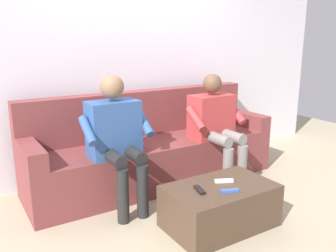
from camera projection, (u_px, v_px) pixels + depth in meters
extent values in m
plane|color=tan|center=(193.00, 208.00, 3.17)|extent=(8.00, 8.00, 0.00)
cube|color=silver|center=(130.00, 56.00, 3.84)|extent=(5.62, 0.06, 2.56)
cube|color=brown|center=(159.00, 164.00, 3.61)|extent=(2.27, 0.56, 0.46)
cube|color=brown|center=(142.00, 133.00, 3.85)|extent=(2.58, 0.18, 0.93)
cube|color=brown|center=(247.00, 138.00, 4.21)|extent=(0.15, 0.56, 0.62)
cube|color=brown|center=(34.00, 181.00, 2.97)|extent=(0.15, 0.56, 0.62)
cube|color=#4C3828|center=(220.00, 206.00, 2.83)|extent=(0.86, 0.53, 0.35)
cube|color=#B23838|center=(211.00, 117.00, 3.65)|extent=(0.44, 0.26, 0.45)
sphere|color=brown|center=(212.00, 84.00, 3.57)|extent=(0.19, 0.19, 0.19)
cylinder|color=gray|center=(230.00, 136.00, 3.58)|extent=(0.11, 0.38, 0.11)
cylinder|color=gray|center=(216.00, 138.00, 3.49)|extent=(0.11, 0.38, 0.11)
cylinder|color=gray|center=(242.00, 168.00, 3.49)|extent=(0.10, 0.10, 0.46)
cylinder|color=gray|center=(228.00, 171.00, 3.40)|extent=(0.10, 0.10, 0.46)
cylinder|color=#B23838|center=(236.00, 113.00, 3.71)|extent=(0.08, 0.27, 0.22)
cylinder|color=#B23838|center=(196.00, 119.00, 3.45)|extent=(0.08, 0.27, 0.22)
cube|color=#335693|center=(114.00, 129.00, 3.09)|extent=(0.44, 0.25, 0.49)
sphere|color=#936B4C|center=(112.00, 87.00, 3.00)|extent=(0.20, 0.20, 0.20)
cylinder|color=black|center=(132.00, 153.00, 3.04)|extent=(0.11, 0.35, 0.11)
cylinder|color=black|center=(113.00, 157.00, 2.94)|extent=(0.11, 0.35, 0.11)
cylinder|color=black|center=(143.00, 191.00, 2.96)|extent=(0.10, 0.10, 0.46)
cylinder|color=black|center=(123.00, 196.00, 2.87)|extent=(0.10, 0.10, 0.46)
cylinder|color=#335693|center=(144.00, 123.00, 3.15)|extent=(0.08, 0.27, 0.22)
cylinder|color=#335693|center=(88.00, 131.00, 2.88)|extent=(0.08, 0.27, 0.22)
cube|color=white|center=(224.00, 181.00, 2.85)|extent=(0.15, 0.10, 0.02)
cube|color=black|center=(199.00, 190.00, 2.69)|extent=(0.08, 0.15, 0.02)
cube|color=#3860B7|center=(230.00, 191.00, 2.67)|extent=(0.14, 0.08, 0.02)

